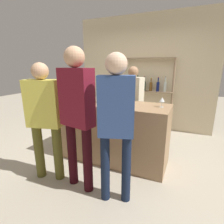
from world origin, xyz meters
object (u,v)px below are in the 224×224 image
Objects in this scene: customer_left at (45,115)px; ice_bucket at (111,96)px; counter_bottle_1 at (121,95)px; cork_jar at (92,97)px; server_behind_counter at (132,99)px; customer_right at (116,118)px; counter_bottle_3 at (100,93)px; counter_bottle_0 at (127,96)px; counter_bottle_4 at (89,92)px; wine_glass at (162,100)px; counter_bottle_2 at (91,95)px; customer_center at (77,110)px.

ice_bucket is at bearing -48.05° from customer_left.
cork_jar is at bearing -172.72° from counter_bottle_1.
cork_jar is 0.09× the size of server_behind_counter.
ice_bucket is at bearing 8.73° from customer_right.
customer_left is at bearing -107.75° from counter_bottle_3.
customer_left is at bearing 70.25° from customer_right.
counter_bottle_0 is 0.23× the size of server_behind_counter.
cork_jar is (0.15, -0.16, -0.05)m from counter_bottle_4.
server_behind_counter reaches higher than ice_bucket.
wine_glass is (0.69, -0.06, -0.02)m from counter_bottle_1.
counter_bottle_0 is 1.06× the size of counter_bottle_3.
ice_bucket is (0.53, -0.19, -0.00)m from counter_bottle_4.
server_behind_counter is (0.38, 1.00, -0.22)m from counter_bottle_2.
counter_bottle_0 is at bearing -11.42° from customer_center.
customer_center is (0.33, -0.90, 0.01)m from cork_jar.
customer_left is (-0.32, -1.01, -0.18)m from counter_bottle_3.
wine_glass is 1.20m from cork_jar.
counter_bottle_4 is 1.48m from customer_right.
counter_bottle_4 is 1.09m from customer_left.
ice_bucket is 0.87m from server_behind_counter.
server_behind_counter is at bearing 101.63° from counter_bottle_0.
cork_jar is 0.95m from server_behind_counter.
customer_right is (1.01, -1.09, -0.08)m from counter_bottle_4.
counter_bottle_4 is at bearing 23.66° from customer_right.
counter_bottle_0 is 0.92m from customer_center.
ice_bucket is (-0.13, -0.10, -0.01)m from counter_bottle_1.
counter_bottle_4 is 2.23× the size of cork_jar.
cork_jar is at bearing -26.80° from customer_left.
server_behind_counter is at bearing 62.65° from counter_bottle_3.
customer_right is at bearing -47.36° from cork_jar.
customer_center is (-0.19, -0.97, -0.05)m from counter_bottle_1.
cork_jar is 0.09× the size of customer_left.
counter_bottle_2 reaches higher than wine_glass.
customer_right is (0.86, -0.93, -0.03)m from cork_jar.
customer_left is (-1.40, -0.92, -0.16)m from wine_glass.
server_behind_counter reaches higher than counter_bottle_2.
counter_bottle_1 reaches higher than ice_bucket.
wine_glass is 1.07× the size of cork_jar.
counter_bottle_0 is 1.24m from customer_left.
customer_center reaches higher than counter_bottle_1.
cork_jar is at bearing 23.55° from customer_right.
server_behind_counter is (-0.03, 0.74, -0.21)m from counter_bottle_1.
counter_bottle_3 is (-0.54, 0.14, -0.01)m from counter_bottle_0.
customer_right reaches higher than ice_bucket.
customer_right reaches higher than wine_glass.
customer_center reaches higher than counter_bottle_3.
ice_bucket is at bearing -5.42° from cork_jar.
customer_right is (0.74, -1.02, -0.09)m from counter_bottle_3.
ice_bucket is 1.07m from customer_left.
counter_bottle_1 is 0.77m from server_behind_counter.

